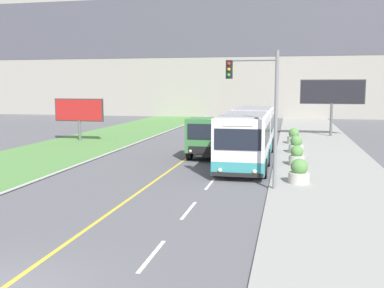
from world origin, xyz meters
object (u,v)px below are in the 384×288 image
dump_truck (210,137)px  planter_round_second (297,156)px  city_bus (249,136)px  planter_round_near (299,172)px  billboard_large (332,94)px  billboard_small (79,111)px  traffic_light_mast (262,103)px  car_distant (267,124)px  planter_round_far (294,137)px  planter_round_third (296,145)px

dump_truck → planter_round_second: bearing=-21.0°
city_bus → planter_round_near: 6.83m
billboard_large → billboard_small: size_ratio=1.32×
city_bus → billboard_large: 16.23m
traffic_light_mast → planter_round_near: (1.72, 1.40, -3.28)m
city_bus → traffic_light_mast: (1.16, -7.51, 2.29)m
city_bus → billboard_large: bearing=67.7°
car_distant → planter_round_far: (2.63, -10.54, -0.06)m
billboard_large → planter_round_near: bearing=-98.7°
car_distant → city_bus: bearing=-90.4°
planter_round_third → traffic_light_mast: bearing=-98.7°
car_distant → planter_round_near: 25.41m
car_distant → dump_truck: bearing=-98.3°
city_bus → planter_round_second: city_bus is taller
city_bus → billboard_small: billboard_small is taller
billboard_small → dump_truck: bearing=-27.7°
city_bus → car_distant: bearing=89.6°
city_bus → dump_truck: (-2.53, 0.85, -0.27)m
planter_round_second → planter_round_third: (0.03, 4.90, 0.02)m
car_distant → billboard_large: (5.95, -4.27, 3.21)m
city_bus → planter_round_third: bearing=52.1°
planter_round_near → billboard_small: bearing=142.8°
planter_round_second → planter_round_third: size_ratio=0.96×
city_bus → planter_round_third: (2.88, 3.69, -0.98)m
traffic_light_mast → planter_round_near: 3.96m
city_bus → dump_truck: bearing=161.4°
dump_truck → planter_round_far: dump_truck is taller
dump_truck → traffic_light_mast: traffic_light_mast is taller
billboard_small → planter_round_third: size_ratio=3.57×
dump_truck → billboard_large: bearing=58.4°
traffic_light_mast → billboard_large: bearing=77.6°
car_distant → planter_round_third: 15.69m
dump_truck → car_distant: bearing=81.7°
car_distant → planter_round_second: bearing=-82.4°
planter_round_third → planter_round_near: bearing=-90.0°
traffic_light_mast → planter_round_third: size_ratio=5.12×
planter_round_near → billboard_large: bearing=81.3°
planter_round_near → planter_round_third: 9.81m
traffic_light_mast → dump_truck: bearing=113.8°
city_bus → car_distant: (0.14, 19.14, -0.90)m
billboard_large → dump_truck: bearing=-121.6°
billboard_large → planter_round_near: (-3.21, -20.98, -3.31)m
car_distant → planter_round_third: bearing=-80.0°
dump_truck → billboard_small: 13.87m
traffic_light_mast → planter_round_far: bearing=84.3°
billboard_small → planter_round_far: bearing=4.3°
car_distant → traffic_light_mast: 26.86m
traffic_light_mast → planter_round_third: bearing=81.3°
dump_truck → billboard_large: (8.62, 14.02, 2.58)m
planter_round_far → city_bus: bearing=-107.9°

